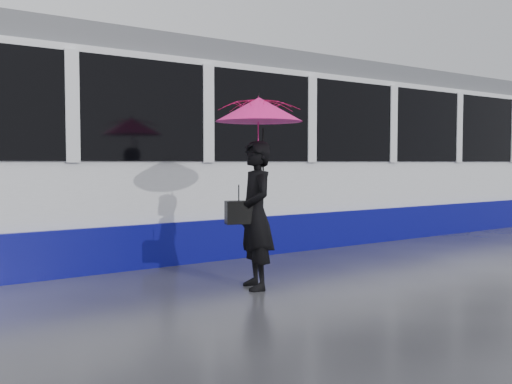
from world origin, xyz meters
TOP-DOWN VIEW (x-y plane):
  - ground at (0.00, 0.00)m, footprint 90.00×90.00m
  - rails at (0.00, 2.50)m, footprint 34.00×1.51m
  - tram at (2.73, 2.50)m, footprint 26.00×2.56m
  - woman at (-0.23, -0.63)m, footprint 0.58×0.72m
  - umbrella at (-0.18, -0.63)m, footprint 1.26×1.26m
  - handbag at (-0.45, -0.61)m, footprint 0.33×0.22m

SIDE VIEW (x-z plane):
  - ground at x=0.00m, z-range 0.00..0.00m
  - rails at x=0.00m, z-range 0.00..0.02m
  - woman at x=-0.23m, z-range 0.00..1.73m
  - handbag at x=-0.45m, z-range 0.68..1.13m
  - tram at x=2.73m, z-range -0.04..3.31m
  - umbrella at x=-0.18m, z-range 1.31..2.48m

